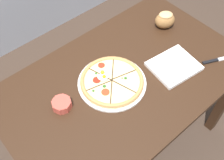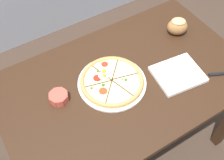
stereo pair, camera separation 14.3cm
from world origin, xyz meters
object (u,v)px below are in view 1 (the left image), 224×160
(napkin_folded, at_px, (174,65))
(bread_piece_near, at_px, (165,20))
(dining_table, at_px, (123,90))
(knife_main, at_px, (220,59))
(pizza, at_px, (112,81))
(ramekin_bowl, at_px, (62,104))

(napkin_folded, distance_m, bread_piece_near, 0.33)
(napkin_folded, relative_size, bread_piece_near, 1.81)
(bread_piece_near, bearing_deg, napkin_folded, -127.91)
(dining_table, height_order, knife_main, knife_main)
(dining_table, distance_m, napkin_folded, 0.31)
(napkin_folded, bearing_deg, bread_piece_near, 52.09)
(dining_table, xyz_separation_m, pizza, (-0.07, 0.01, 0.13))
(napkin_folded, bearing_deg, ramekin_bowl, 162.54)
(dining_table, distance_m, bread_piece_near, 0.50)
(pizza, xyz_separation_m, napkin_folded, (0.32, -0.14, -0.00))
(bread_piece_near, bearing_deg, pizza, -167.15)
(pizza, height_order, ramekin_bowl, pizza)
(napkin_folded, bearing_deg, dining_table, 153.95)
(pizza, bearing_deg, napkin_folded, -22.83)
(pizza, xyz_separation_m, ramekin_bowl, (-0.27, 0.05, 0.00))
(napkin_folded, height_order, knife_main, napkin_folded)
(dining_table, height_order, ramekin_bowl, ramekin_bowl)
(napkin_folded, bearing_deg, knife_main, -29.35)
(pizza, xyz_separation_m, bread_piece_near, (0.52, 0.12, 0.04))
(ramekin_bowl, xyz_separation_m, bread_piece_near, (0.80, 0.07, 0.03))
(bread_piece_near, bearing_deg, dining_table, -163.48)
(dining_table, xyz_separation_m, knife_main, (0.49, -0.26, 0.12))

